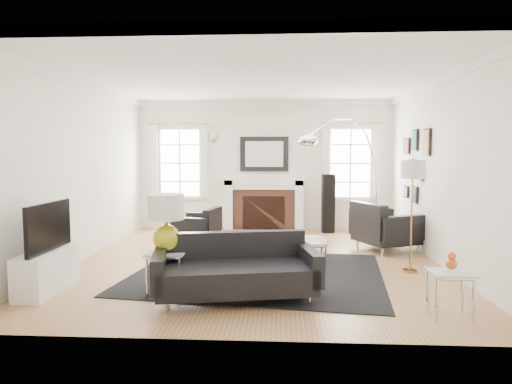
# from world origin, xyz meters

# --- Properties ---
(floor) EXTENTS (6.00, 6.00, 0.00)m
(floor) POSITION_xyz_m (0.00, 0.00, 0.00)
(floor) COLOR olive
(floor) RESTS_ON ground
(back_wall) EXTENTS (5.50, 0.04, 2.80)m
(back_wall) POSITION_xyz_m (0.00, 3.00, 1.40)
(back_wall) COLOR silver
(back_wall) RESTS_ON floor
(front_wall) EXTENTS (5.50, 0.04, 2.80)m
(front_wall) POSITION_xyz_m (0.00, -3.00, 1.40)
(front_wall) COLOR silver
(front_wall) RESTS_ON floor
(left_wall) EXTENTS (0.04, 6.00, 2.80)m
(left_wall) POSITION_xyz_m (-2.75, 0.00, 1.40)
(left_wall) COLOR silver
(left_wall) RESTS_ON floor
(right_wall) EXTENTS (0.04, 6.00, 2.80)m
(right_wall) POSITION_xyz_m (2.75, 0.00, 1.40)
(right_wall) COLOR silver
(right_wall) RESTS_ON floor
(ceiling) EXTENTS (5.50, 6.00, 0.02)m
(ceiling) POSITION_xyz_m (0.00, 0.00, 2.80)
(ceiling) COLOR white
(ceiling) RESTS_ON back_wall
(crown_molding) EXTENTS (5.50, 6.00, 0.12)m
(crown_molding) POSITION_xyz_m (0.00, 0.00, 2.74)
(crown_molding) COLOR white
(crown_molding) RESTS_ON back_wall
(fireplace) EXTENTS (1.70, 0.69, 1.11)m
(fireplace) POSITION_xyz_m (0.00, 2.79, 0.54)
(fireplace) COLOR white
(fireplace) RESTS_ON floor
(mantel_mirror) EXTENTS (1.05, 0.07, 0.75)m
(mantel_mirror) POSITION_xyz_m (0.00, 2.95, 1.65)
(mantel_mirror) COLOR black
(mantel_mirror) RESTS_ON back_wall
(window_left) EXTENTS (1.24, 0.15, 1.62)m
(window_left) POSITION_xyz_m (-1.85, 2.95, 1.46)
(window_left) COLOR white
(window_left) RESTS_ON back_wall
(window_right) EXTENTS (1.24, 0.15, 1.62)m
(window_right) POSITION_xyz_m (1.85, 2.95, 1.46)
(window_right) COLOR white
(window_right) RESTS_ON back_wall
(gallery_wall) EXTENTS (0.04, 1.73, 1.29)m
(gallery_wall) POSITION_xyz_m (2.72, 1.30, 1.53)
(gallery_wall) COLOR black
(gallery_wall) RESTS_ON right_wall
(tv_unit) EXTENTS (0.35, 1.00, 1.09)m
(tv_unit) POSITION_xyz_m (-2.44, -1.70, 0.33)
(tv_unit) COLOR white
(tv_unit) RESTS_ON floor
(area_rug) EXTENTS (3.70, 3.21, 0.01)m
(area_rug) POSITION_xyz_m (0.06, -0.71, 0.01)
(area_rug) COLOR black
(area_rug) RESTS_ON floor
(sofa) EXTENTS (1.97, 1.18, 0.60)m
(sofa) POSITION_xyz_m (-0.14, -1.82, 0.33)
(sofa) COLOR black
(sofa) RESTS_ON floor
(armchair_left) EXTENTS (0.87, 0.93, 0.54)m
(armchair_left) POSITION_xyz_m (-1.14, 1.38, 0.30)
(armchair_left) COLOR black
(armchair_left) RESTS_ON floor
(armchair_right) EXTENTS (1.24, 1.30, 0.69)m
(armchair_right) POSITION_xyz_m (2.14, 0.91, 0.38)
(armchair_right) COLOR black
(armchair_right) RESTS_ON floor
(coffee_table) EXTENTS (0.78, 0.78, 0.34)m
(coffee_table) POSITION_xyz_m (0.69, 0.03, 0.31)
(coffee_table) COLOR silver
(coffee_table) RESTS_ON floor
(side_table_left) EXTENTS (0.46, 0.46, 0.50)m
(side_table_left) POSITION_xyz_m (-0.98, -1.66, 0.40)
(side_table_left) COLOR silver
(side_table_left) RESTS_ON floor
(nesting_table) EXTENTS (0.43, 0.36, 0.48)m
(nesting_table) POSITION_xyz_m (2.11, -2.29, 0.37)
(nesting_table) COLOR silver
(nesting_table) RESTS_ON floor
(gourd_lamp) EXTENTS (0.43, 0.43, 0.69)m
(gourd_lamp) POSITION_xyz_m (-0.98, -1.66, 0.90)
(gourd_lamp) COLOR gold
(gourd_lamp) RESTS_ON side_table_left
(orange_vase) EXTENTS (0.11, 0.11, 0.18)m
(orange_vase) POSITION_xyz_m (2.11, -2.29, 0.58)
(orange_vase) COLOR #CD521A
(orange_vase) RESTS_ON nesting_table
(arc_floor_lamp) EXTENTS (1.68, 1.56, 2.38)m
(arc_floor_lamp) POSITION_xyz_m (1.51, 1.28, 1.29)
(arc_floor_lamp) COLOR silver
(arc_floor_lamp) RESTS_ON floor
(stick_floor_lamp) EXTENTS (0.32, 0.32, 1.58)m
(stick_floor_lamp) POSITION_xyz_m (2.20, -0.51, 1.37)
(stick_floor_lamp) COLOR #A9763B
(stick_floor_lamp) RESTS_ON floor
(speaker_tower) EXTENTS (0.27, 0.27, 1.23)m
(speaker_tower) POSITION_xyz_m (1.36, 2.65, 0.61)
(speaker_tower) COLOR black
(speaker_tower) RESTS_ON floor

